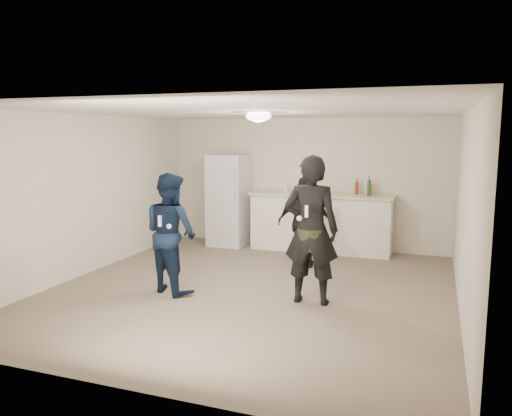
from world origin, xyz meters
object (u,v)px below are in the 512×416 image
(man, at_px, (171,233))
(counter, at_px, (320,224))
(spectator, at_px, (304,223))
(woman, at_px, (311,230))
(fridge, at_px, (229,200))
(shaker, at_px, (303,189))

(man, bearing_deg, counter, -92.26)
(man, relative_size, spectator, 1.11)
(woman, bearing_deg, man, 2.73)
(fridge, height_order, man, fridge)
(fridge, distance_m, man, 3.06)
(woman, bearing_deg, counter, -83.10)
(shaker, relative_size, woman, 0.09)
(counter, height_order, man, man)
(counter, height_order, shaker, shaker)
(fridge, height_order, woman, woman)
(fridge, bearing_deg, spectator, -31.96)
(counter, bearing_deg, man, -114.71)
(woman, distance_m, spectator, 1.77)
(woman, height_order, spectator, woman)
(woman, bearing_deg, fridge, -53.40)
(man, distance_m, spectator, 2.37)
(shaker, bearing_deg, woman, -73.36)
(shaker, xyz_separation_m, spectator, (0.35, -1.21, -0.42))
(counter, relative_size, man, 1.55)
(counter, xyz_separation_m, shaker, (-0.35, -0.01, 0.65))
(fridge, xyz_separation_m, woman, (2.36, -2.83, 0.07))
(man, bearing_deg, shaker, -86.76)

